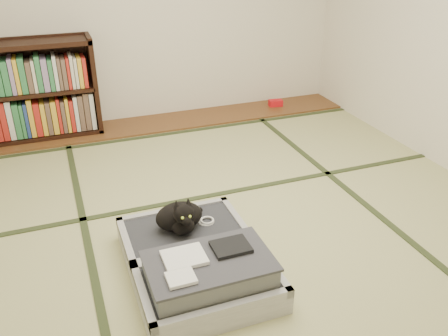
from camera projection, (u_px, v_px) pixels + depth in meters
name	position (u px, v px, depth m)	size (l,w,h in m)	color
floor	(235.00, 222.00, 3.34)	(4.50, 4.50, 0.00)	#C9C586
wood_strip	(165.00, 122.00, 5.00)	(4.00, 0.50, 0.02)	brown
red_item	(276.00, 103.00, 5.41)	(0.15, 0.09, 0.07)	red
room_shell	(237.00, 5.00, 2.67)	(4.50, 4.50, 4.50)	white
tatami_borders	(212.00, 189.00, 3.75)	(4.00, 4.50, 0.01)	#2D381E
bookcase	(15.00, 95.00, 4.42)	(1.50, 0.34, 0.96)	black
suitcase	(198.00, 263.00, 2.76)	(0.77, 1.02, 0.30)	#BBBABF
cat	(180.00, 217.00, 2.94)	(0.34, 0.34, 0.28)	black
cable_coil	(207.00, 221.00, 3.06)	(0.11, 0.11, 0.03)	white
hanger	(191.00, 222.00, 3.32)	(0.36, 0.27, 0.01)	black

